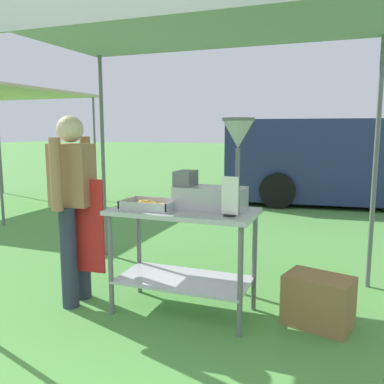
% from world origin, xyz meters
% --- Properties ---
extents(ground_plane, '(70.00, 70.00, 0.00)m').
position_xyz_m(ground_plane, '(0.00, 6.00, 0.00)').
color(ground_plane, '#519342').
extents(stall_canopy, '(3.11, 2.16, 2.37)m').
position_xyz_m(stall_canopy, '(0.11, 1.40, 2.28)').
color(stall_canopy, slate).
rests_on(stall_canopy, ground).
extents(donut_cart, '(1.17, 0.59, 0.87)m').
position_xyz_m(donut_cart, '(0.11, 1.30, 0.63)').
color(donut_cart, '#B7B7BC').
rests_on(donut_cart, ground).
extents(donut_tray, '(0.42, 0.30, 0.07)m').
position_xyz_m(donut_tray, '(-0.16, 1.23, 0.89)').
color(donut_tray, '#B7B7BC').
rests_on(donut_tray, donut_cart).
extents(donut_fryer, '(0.62, 0.28, 0.72)m').
position_xyz_m(donut_fryer, '(0.36, 1.38, 1.12)').
color(donut_fryer, '#B7B7BC').
rests_on(donut_fryer, donut_cart).
extents(menu_sign, '(0.13, 0.05, 0.29)m').
position_xyz_m(menu_sign, '(0.53, 1.16, 0.99)').
color(menu_sign, black).
rests_on(menu_sign, donut_cart).
extents(vendor, '(0.46, 0.53, 1.61)m').
position_xyz_m(vendor, '(-0.83, 1.16, 0.90)').
color(vendor, '#2D3347').
rests_on(vendor, ground).
extents(supply_crate, '(0.56, 0.44, 0.39)m').
position_xyz_m(supply_crate, '(1.17, 1.44, 0.20)').
color(supply_crate, olive).
rests_on(supply_crate, ground).
extents(van_navy, '(5.61, 2.47, 1.69)m').
position_xyz_m(van_navy, '(1.71, 7.22, 0.88)').
color(van_navy, navy).
rests_on(van_navy, ground).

